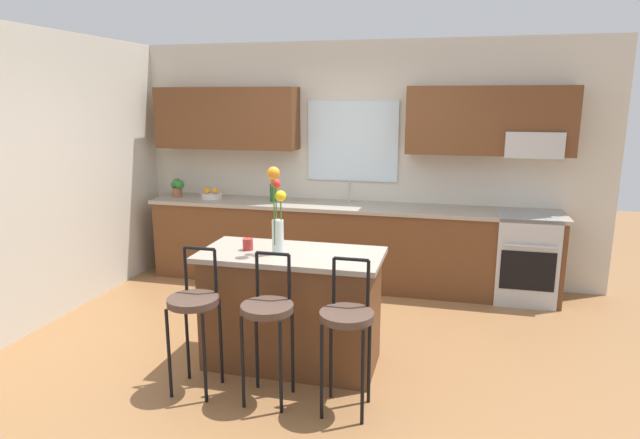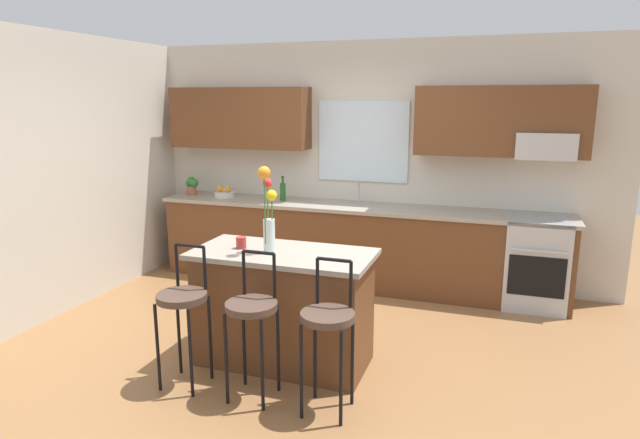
% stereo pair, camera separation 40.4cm
% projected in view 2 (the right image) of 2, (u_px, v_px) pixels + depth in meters
% --- Properties ---
extents(ground_plane, '(14.00, 14.00, 0.00)m').
position_uv_depth(ground_plane, '(302.00, 347.00, 4.63)').
color(ground_plane, olive).
extents(wall_left, '(0.12, 4.60, 2.70)m').
position_uv_depth(wall_left, '(72.00, 173.00, 5.42)').
color(wall_left, beige).
rests_on(wall_left, ground).
extents(back_wall_assembly, '(5.60, 0.50, 2.70)m').
position_uv_depth(back_wall_assembly, '(366.00, 150.00, 6.12)').
color(back_wall_assembly, beige).
rests_on(back_wall_assembly, ground).
extents(counter_run, '(4.56, 0.64, 0.92)m').
position_uv_depth(counter_run, '(355.00, 245.00, 6.10)').
color(counter_run, brown).
rests_on(counter_run, ground).
extents(sink_faucet, '(0.02, 0.13, 0.23)m').
position_uv_depth(sink_faucet, '(358.00, 191.00, 6.10)').
color(sink_faucet, '#B7BABC').
rests_on(sink_faucet, counter_run).
extents(oven_range, '(0.60, 0.64, 0.92)m').
position_uv_depth(oven_range, '(536.00, 262.00, 5.48)').
color(oven_range, '#B7BABC').
rests_on(oven_range, ground).
extents(kitchen_island, '(1.40, 0.69, 0.92)m').
position_uv_depth(kitchen_island, '(283.00, 307.00, 4.28)').
color(kitchen_island, brown).
rests_on(kitchen_island, ground).
extents(bar_stool_near, '(0.36, 0.36, 1.04)m').
position_uv_depth(bar_stool_near, '(183.00, 303.00, 3.90)').
color(bar_stool_near, black).
rests_on(bar_stool_near, ground).
extents(bar_stool_middle, '(0.36, 0.36, 1.04)m').
position_uv_depth(bar_stool_middle, '(252.00, 313.00, 3.73)').
color(bar_stool_middle, black).
rests_on(bar_stool_middle, ground).
extents(bar_stool_far, '(0.36, 0.36, 1.04)m').
position_uv_depth(bar_stool_far, '(328.00, 323.00, 3.56)').
color(bar_stool_far, black).
rests_on(bar_stool_far, ground).
extents(flower_vase, '(0.13, 0.15, 0.67)m').
position_uv_depth(flower_vase, '(268.00, 211.00, 4.08)').
color(flower_vase, silver).
rests_on(flower_vase, kitchen_island).
extents(mug_ceramic, '(0.08, 0.08, 0.09)m').
position_uv_depth(mug_ceramic, '(241.00, 243.00, 4.27)').
color(mug_ceramic, '#A52D28').
rests_on(mug_ceramic, kitchen_island).
extents(fruit_bowl_oranges, '(0.24, 0.24, 0.13)m').
position_uv_depth(fruit_bowl_oranges, '(224.00, 193.00, 6.50)').
color(fruit_bowl_oranges, silver).
rests_on(fruit_bowl_oranges, counter_run).
extents(bottle_olive_oil, '(0.06, 0.06, 0.28)m').
position_uv_depth(bottle_olive_oil, '(283.00, 191.00, 6.25)').
color(bottle_olive_oil, '#1E5923').
rests_on(bottle_olive_oil, counter_run).
extents(potted_plant_small, '(0.18, 0.12, 0.22)m').
position_uv_depth(potted_plant_small, '(192.00, 185.00, 6.62)').
color(potted_plant_small, '#9E5B3D').
rests_on(potted_plant_small, counter_run).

